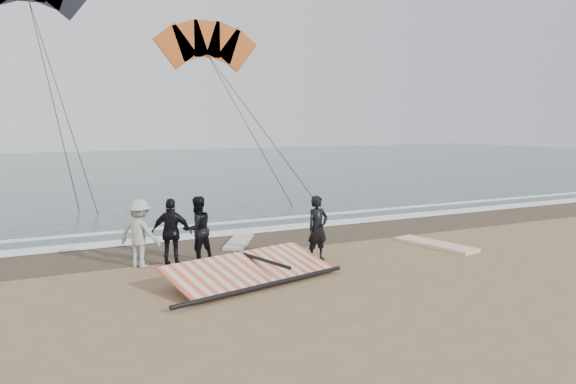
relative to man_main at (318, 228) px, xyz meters
The scene contains 11 objects.
ground 1.88m from the man_main, 78.60° to the right, with size 120.00×120.00×0.00m, color #8C704C.
sea 31.35m from the man_main, 89.39° to the left, with size 120.00×54.00×0.02m, color #233838.
wet_sand 2.98m from the man_main, 83.28° to the left, with size 120.00×2.80×0.01m, color #4C3D2B.
foam_near 4.33m from the man_main, 85.49° to the left, with size 120.00×0.90×0.01m, color white.
foam_far 6.00m from the man_main, 86.78° to the left, with size 120.00×0.45×0.01m, color white.
man_main is the anchor object (origin of this frame).
board_white 3.85m from the man_main, ahead, with size 0.69×2.45×0.10m, color white.
board_cream 3.06m from the man_main, 110.07° to the left, with size 0.56×2.11×0.09m, color beige.
trio_cluster 3.72m from the man_main, 160.49° to the left, with size 2.45×1.29×1.66m.
sail_rig 2.55m from the man_main, 160.27° to the right, with size 4.26×2.54×0.50m.
kite_red 19.94m from the man_main, 79.40° to the left, with size 6.52×5.36×12.77m.
Camera 1 is at (-7.24, -10.37, 3.47)m, focal length 35.00 mm.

